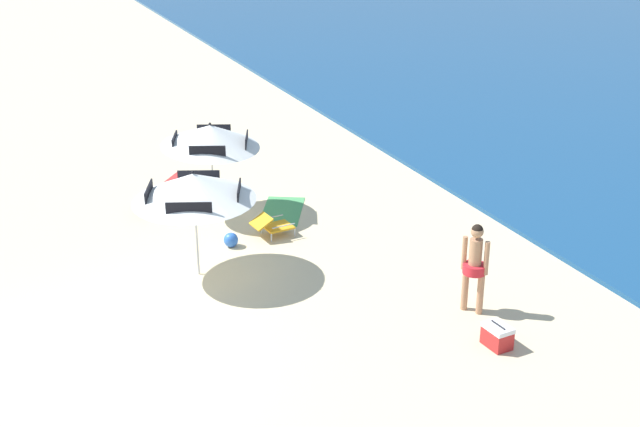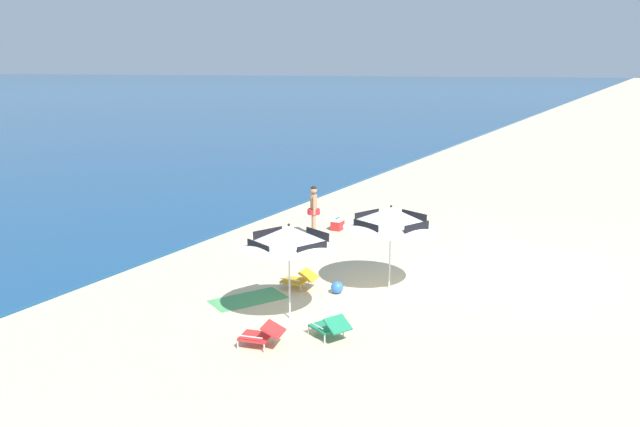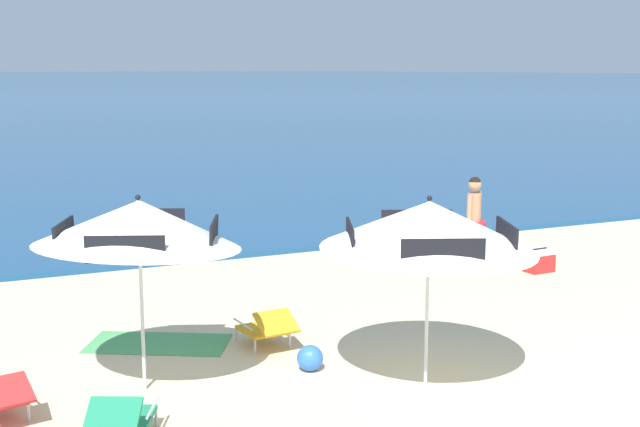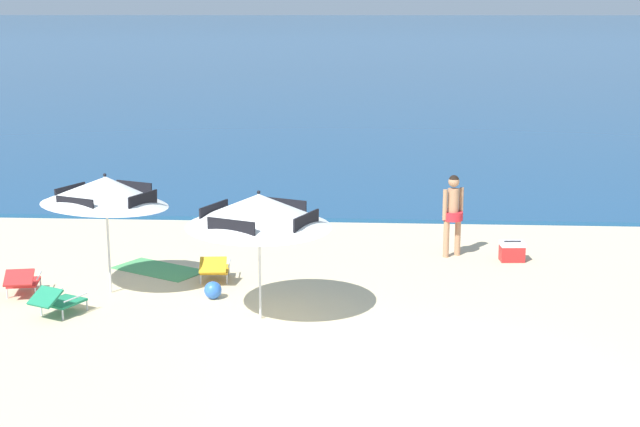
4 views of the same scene
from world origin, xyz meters
The scene contains 10 objects.
ground_plane centered at (0.00, 0.00, 0.00)m, with size 800.00×800.00×0.00m, color beige.
beach_umbrella_striped_main centered at (-5.63, 3.87, 1.89)m, with size 3.00×2.99×2.23m.
beach_umbrella_striped_second centered at (-2.73, 2.63, 1.85)m, with size 3.38×3.38×2.18m.
lounge_chair_under_umbrella centered at (-6.15, 2.59, 0.27)m, with size 0.86×1.03×0.52m.
lounge_chair_beside_umbrella centered at (-7.17, 3.62, 0.27)m, with size 0.70×0.97×0.52m.
lounge_chair_facing_sea centered at (-3.86, 4.64, 0.27)m, with size 0.63×0.94×0.52m.
person_standing_near_shore centered at (0.77, 6.74, 1.00)m, with size 0.44×0.42×1.72m.
cooler_box centered at (1.97, 6.45, 0.20)m, with size 0.52×0.39×0.43m.
beach_ball centered at (-3.71, 3.64, 0.16)m, with size 0.31×0.31×0.31m, color blue.
beach_towel centered at (-5.10, 5.37, 0.01)m, with size 0.90×1.80×0.01m, color #4C9E5B.
Camera 2 is at (-16.91, -2.90, 5.50)m, focal length 34.94 mm.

